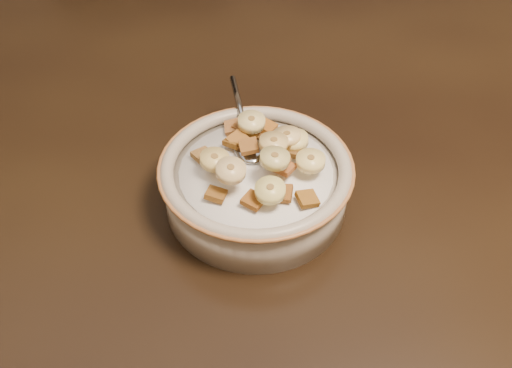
{
  "coord_description": "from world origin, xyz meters",
  "views": [
    {
      "loc": [
        0.23,
        -0.6,
        1.22
      ],
      "look_at": [
        0.24,
        -0.15,
        0.78
      ],
      "focal_mm": 40.0,
      "sensor_mm": 36.0,
      "label": 1
    }
  ],
  "objects_px": {
    "table": "(72,134)",
    "cereal_bowl": "(256,188)",
    "chair": "(133,34)",
    "spoon": "(250,149)"
  },
  "relations": [
    {
      "from": "table",
      "to": "cereal_bowl",
      "type": "distance_m",
      "value": 0.29
    },
    {
      "from": "chair",
      "to": "cereal_bowl",
      "type": "relative_size",
      "value": 5.04
    },
    {
      "from": "chair",
      "to": "cereal_bowl",
      "type": "bearing_deg",
      "value": -74.39
    },
    {
      "from": "chair",
      "to": "spoon",
      "type": "bearing_deg",
      "value": -74.02
    },
    {
      "from": "chair",
      "to": "spoon",
      "type": "distance_m",
      "value": 0.87
    },
    {
      "from": "table",
      "to": "spoon",
      "type": "distance_m",
      "value": 0.28
    },
    {
      "from": "table",
      "to": "cereal_bowl",
      "type": "height_order",
      "value": "cereal_bowl"
    },
    {
      "from": "table",
      "to": "cereal_bowl",
      "type": "relative_size",
      "value": 6.96
    },
    {
      "from": "cereal_bowl",
      "to": "table",
      "type": "bearing_deg",
      "value": 147.86
    },
    {
      "from": "cereal_bowl",
      "to": "spoon",
      "type": "xyz_separation_m",
      "value": [
        -0.01,
        0.03,
        0.03
      ]
    }
  ]
}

